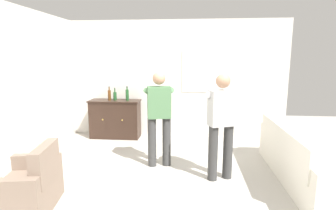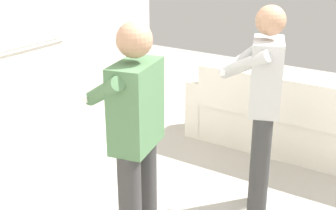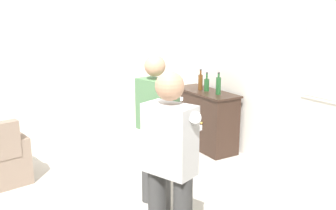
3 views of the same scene
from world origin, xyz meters
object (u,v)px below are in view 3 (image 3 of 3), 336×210
object	(u,v)px
sideboard_cabinet	(205,119)
bottle_liquor_amber	(207,84)
bottle_wine_green	(218,85)
person_standing_left	(156,125)
person_standing_right	(171,165)
bottle_spirits_clear	(200,82)

from	to	relation	value
sideboard_cabinet	bottle_liquor_amber	world-z (taller)	bottle_liquor_amber
sideboard_cabinet	bottle_wine_green	distance (m)	0.67
person_standing_left	person_standing_right	distance (m)	1.11
sideboard_cabinet	bottle_liquor_amber	size ratio (longest dim) A/B	4.12
sideboard_cabinet	person_standing_left	bearing A→B (deg)	-51.22
bottle_liquor_amber	person_standing_right	distance (m)	3.06
sideboard_cabinet	bottle_liquor_amber	xyz separation A→B (m)	(0.01, 0.01, 0.56)
bottle_spirits_clear	person_standing_left	xyz separation A→B (m)	(1.39, -1.56, -0.11)
bottle_spirits_clear	person_standing_left	bearing A→B (deg)	-48.37
bottle_wine_green	person_standing_left	xyz separation A→B (m)	(0.96, -1.58, -0.12)
bottle_wine_green	bottle_liquor_amber	world-z (taller)	bottle_wine_green
bottle_liquor_amber	person_standing_left	size ratio (longest dim) A/B	0.17
sideboard_cabinet	person_standing_left	size ratio (longest dim) A/B	0.72
sideboard_cabinet	bottle_wine_green	xyz separation A→B (m)	(0.31, 0.00, 0.59)
bottle_spirits_clear	person_standing_left	distance (m)	2.09
sideboard_cabinet	bottle_spirits_clear	distance (m)	0.60
person_standing_left	bottle_spirits_clear	bearing A→B (deg)	131.63
person_standing_left	sideboard_cabinet	bearing A→B (deg)	128.78
sideboard_cabinet	person_standing_left	world-z (taller)	person_standing_left
sideboard_cabinet	person_standing_right	size ratio (longest dim) A/B	0.72
sideboard_cabinet	person_standing_right	world-z (taller)	person_standing_right
bottle_liquor_amber	person_standing_left	world-z (taller)	person_standing_left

